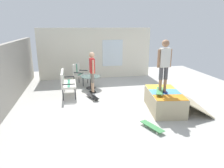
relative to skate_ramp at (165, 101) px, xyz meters
The scene contains 12 objects.
ground_plane 1.72m from the skate_ramp, 49.70° to the left, with size 12.00×12.00×0.10m, color beige.
back_wall_cinderblock 5.45m from the skate_ramp, 78.38° to the left, with size 9.00×0.20×2.18m.
house_facade 5.29m from the skate_ramp, 19.90° to the left, with size 0.23×6.00×2.68m.
skate_ramp is the anchor object (origin of this frame).
patio_bench 3.98m from the skate_ramp, 57.16° to the left, with size 1.25×0.56×1.02m.
patio_chair_near_house 4.65m from the skate_ramp, 36.65° to the left, with size 0.80×0.77×1.02m.
patio_table 3.71m from the skate_ramp, 37.52° to the left, with size 0.90×0.90×0.57m.
person_watching 3.30m from the skate_ramp, 43.87° to the left, with size 0.48×0.27×1.74m.
person_skater 1.34m from the skate_ramp, 115.06° to the left, with size 0.25×0.48×1.71m.
skateboard_by_bench 2.80m from the skate_ramp, 56.23° to the left, with size 0.82×0.48×0.10m.
skateboard_spare 1.54m from the skate_ramp, 141.90° to the left, with size 0.82×0.48×0.10m.
skateboard_on_ramp 0.52m from the skate_ramp, 114.41° to the left, with size 0.81×0.52×0.10m.
Camera 1 is at (-7.00, 1.70, 2.77)m, focal length 32.18 mm.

